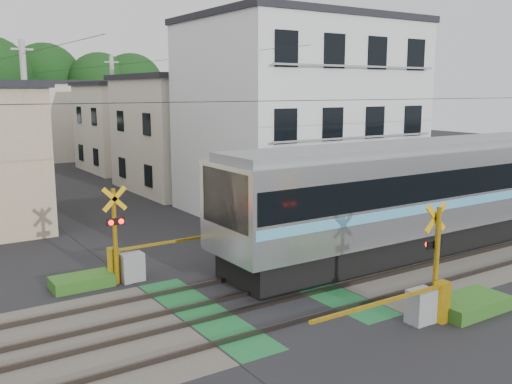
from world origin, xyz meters
TOP-DOWN VIEW (x-y plane):
  - ground at (0.00, 0.00)m, footprint 120.00×120.00m
  - track_bed at (0.00, 0.00)m, footprint 120.00×120.00m
  - commuter_train at (9.22, 1.20)m, footprint 19.50×3.07m
  - crossing_signal_near at (2.59, -3.65)m, footprint 4.74×0.65m
  - crossing_signal_far at (-2.59, 3.65)m, footprint 4.74×0.65m
  - apartment_block at (8.50, 9.49)m, footprint 10.20×8.36m
  - houses_row at (0.25, 25.92)m, footprint 22.07×31.35m
  - catenary at (6.00, 0.03)m, footprint 60.00×5.04m
  - utility_poles at (-1.05, 23.01)m, footprint 7.90×42.00m
  - pedestrian at (1.32, 31.71)m, footprint 0.76×0.59m
  - weed_patches at (1.76, -0.09)m, footprint 10.25×8.80m

SIDE VIEW (x-z plane):
  - ground at x=0.00m, z-range 0.00..0.00m
  - track_bed at x=0.00m, z-range -0.03..0.11m
  - weed_patches at x=1.76m, z-range -0.02..0.38m
  - crossing_signal_near at x=2.59m, z-range -0.83..2.25m
  - crossing_signal_far at x=-2.59m, z-range -0.83..2.25m
  - pedestrian at x=1.32m, z-range 0.00..1.82m
  - commuter_train at x=9.22m, z-range 0.12..4.17m
  - houses_row at x=0.25m, z-range -0.16..6.64m
  - catenary at x=6.00m, z-range 0.20..7.20m
  - utility_poles at x=-1.05m, z-range 0.08..8.08m
  - apartment_block at x=8.50m, z-range 0.01..9.31m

